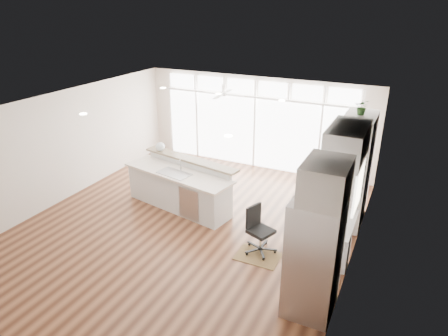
% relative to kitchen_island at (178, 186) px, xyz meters
% --- Properties ---
extents(floor, '(7.00, 8.00, 0.02)m').
position_rel_kitchen_island_xyz_m(floor, '(0.65, -0.67, -0.58)').
color(floor, '#442415').
rests_on(floor, ground).
extents(ceiling, '(7.00, 8.00, 0.02)m').
position_rel_kitchen_island_xyz_m(ceiling, '(0.65, -0.67, 2.13)').
color(ceiling, silver).
rests_on(ceiling, wall_back).
extents(wall_back, '(7.00, 0.04, 2.70)m').
position_rel_kitchen_island_xyz_m(wall_back, '(0.65, 3.33, 0.78)').
color(wall_back, beige).
rests_on(wall_back, floor).
extents(wall_front, '(7.00, 0.04, 2.70)m').
position_rel_kitchen_island_xyz_m(wall_front, '(0.65, -4.67, 0.78)').
color(wall_front, beige).
rests_on(wall_front, floor).
extents(wall_left, '(0.04, 8.00, 2.70)m').
position_rel_kitchen_island_xyz_m(wall_left, '(-2.85, -0.67, 0.78)').
color(wall_left, beige).
rests_on(wall_left, floor).
extents(wall_right, '(0.04, 8.00, 2.70)m').
position_rel_kitchen_island_xyz_m(wall_right, '(4.15, -0.67, 0.78)').
color(wall_right, beige).
rests_on(wall_right, floor).
extents(glass_wall, '(5.80, 0.06, 2.08)m').
position_rel_kitchen_island_xyz_m(glass_wall, '(0.65, 3.27, 0.48)').
color(glass_wall, white).
rests_on(glass_wall, wall_back).
extents(transom_row, '(5.90, 0.06, 0.40)m').
position_rel_kitchen_island_xyz_m(transom_row, '(0.65, 3.27, 1.81)').
color(transom_row, white).
rests_on(transom_row, wall_back).
extents(desk_window, '(0.04, 0.85, 0.85)m').
position_rel_kitchen_island_xyz_m(desk_window, '(4.11, -0.37, 0.98)').
color(desk_window, white).
rests_on(desk_window, wall_right).
extents(ceiling_fan, '(1.16, 1.16, 0.32)m').
position_rel_kitchen_island_xyz_m(ceiling_fan, '(0.15, 2.13, 1.91)').
color(ceiling_fan, white).
rests_on(ceiling_fan, ceiling).
extents(recessed_lights, '(3.40, 3.00, 0.02)m').
position_rel_kitchen_island_xyz_m(recessed_lights, '(0.65, -0.47, 2.11)').
color(recessed_lights, white).
rests_on(recessed_lights, ceiling).
extents(oven_cabinet, '(0.64, 1.20, 2.50)m').
position_rel_kitchen_island_xyz_m(oven_cabinet, '(3.82, 1.13, 0.68)').
color(oven_cabinet, silver).
rests_on(oven_cabinet, floor).
extents(desk_nook, '(0.72, 1.30, 0.76)m').
position_rel_kitchen_island_xyz_m(desk_nook, '(3.78, -0.37, -0.19)').
color(desk_nook, silver).
rests_on(desk_nook, floor).
extents(upper_cabinets, '(0.64, 1.30, 0.64)m').
position_rel_kitchen_island_xyz_m(upper_cabinets, '(3.82, -0.37, 1.78)').
color(upper_cabinets, silver).
rests_on(upper_cabinets, wall_right).
extents(refrigerator, '(0.76, 0.90, 2.00)m').
position_rel_kitchen_island_xyz_m(refrigerator, '(3.76, -2.02, 0.43)').
color(refrigerator, '#ADAEB2').
rests_on(refrigerator, floor).
extents(fridge_cabinet, '(0.64, 0.90, 0.60)m').
position_rel_kitchen_island_xyz_m(fridge_cabinet, '(3.82, -2.02, 1.73)').
color(fridge_cabinet, silver).
rests_on(fridge_cabinet, wall_right).
extents(framed_photos, '(0.06, 0.22, 0.80)m').
position_rel_kitchen_island_xyz_m(framed_photos, '(4.11, 0.25, 0.83)').
color(framed_photos, black).
rests_on(framed_photos, wall_right).
extents(kitchen_island, '(3.00, 1.59, 1.13)m').
position_rel_kitchen_island_xyz_m(kitchen_island, '(0.00, 0.00, 0.00)').
color(kitchen_island, silver).
rests_on(kitchen_island, floor).
extents(rug, '(0.86, 0.62, 0.01)m').
position_rel_kitchen_island_xyz_m(rug, '(2.49, -1.08, -0.56)').
color(rug, '#3E2913').
rests_on(rug, floor).
extents(office_chair, '(0.63, 0.61, 0.97)m').
position_rel_kitchen_island_xyz_m(office_chair, '(2.47, -0.91, -0.08)').
color(office_chair, black).
rests_on(office_chair, floor).
extents(fishbowl, '(0.26, 0.26, 0.23)m').
position_rel_kitchen_island_xyz_m(fishbowl, '(-0.86, 0.57, 0.68)').
color(fishbowl, silver).
rests_on(fishbowl, kitchen_island).
extents(monitor, '(0.11, 0.48, 0.40)m').
position_rel_kitchen_island_xyz_m(monitor, '(3.70, -0.37, 0.39)').
color(monitor, black).
rests_on(monitor, desk_nook).
extents(keyboard, '(0.17, 0.34, 0.02)m').
position_rel_kitchen_island_xyz_m(keyboard, '(3.53, -0.37, 0.20)').
color(keyboard, silver).
rests_on(keyboard, desk_nook).
extents(potted_plant, '(0.30, 0.33, 0.25)m').
position_rel_kitchen_island_xyz_m(potted_plant, '(3.82, 1.13, 2.06)').
color(potted_plant, '#336129').
rests_on(potted_plant, oven_cabinet).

